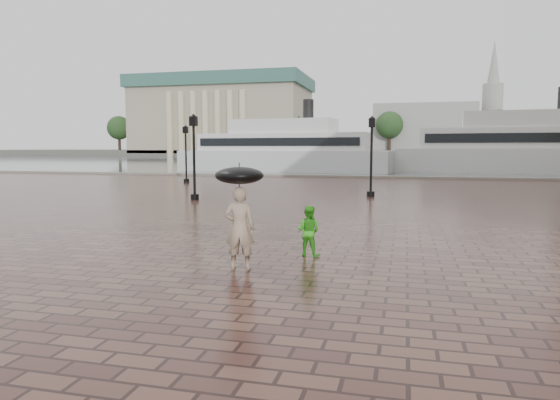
% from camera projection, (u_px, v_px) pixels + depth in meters
% --- Properties ---
extents(ground, '(300.00, 300.00, 0.00)m').
position_uv_depth(ground, '(242.00, 237.00, 15.52)').
color(ground, '#361C18').
rests_on(ground, ground).
extents(harbour_water, '(240.00, 240.00, 0.00)m').
position_uv_depth(harbour_water, '(382.00, 161.00, 104.26)').
color(harbour_water, '#404B4E').
rests_on(harbour_water, ground).
extents(quay_edge, '(80.00, 0.60, 0.30)m').
position_uv_depth(quay_edge, '(351.00, 178.00, 46.39)').
color(quay_edge, slate).
rests_on(quay_edge, ground).
extents(far_shore, '(300.00, 60.00, 2.00)m').
position_uv_depth(far_shore, '(391.00, 153.00, 169.74)').
color(far_shore, '#4C4C47').
rests_on(far_shore, ground).
extents(museum, '(57.00, 32.50, 26.00)m').
position_uv_depth(museum, '(223.00, 114.00, 166.89)').
color(museum, gray).
rests_on(museum, ground).
extents(distant_skyline, '(102.50, 22.00, 33.00)m').
position_uv_depth(distant_skyline, '(557.00, 125.00, 147.54)').
color(distant_skyline, gray).
rests_on(distant_skyline, ground).
extents(far_trees, '(188.00, 8.00, 13.50)m').
position_uv_depth(far_trees, '(390.00, 125.00, 147.64)').
color(far_trees, '#2D2119').
rests_on(far_trees, ground).
extents(street_lamps, '(15.44, 12.44, 4.40)m').
position_uv_depth(street_lamps, '(244.00, 155.00, 31.28)').
color(street_lamps, black).
rests_on(street_lamps, ground).
extents(adult_pedestrian, '(0.75, 0.55, 1.90)m').
position_uv_depth(adult_pedestrian, '(240.00, 228.00, 11.30)').
color(adult_pedestrian, tan).
rests_on(adult_pedestrian, ground).
extents(child_pedestrian, '(0.71, 0.60, 1.29)m').
position_uv_depth(child_pedestrian, '(308.00, 231.00, 12.71)').
color(child_pedestrian, green).
rests_on(child_pedestrian, ground).
extents(ferry_near, '(25.66, 8.73, 8.25)m').
position_uv_depth(ferry_near, '(284.00, 150.00, 58.51)').
color(ferry_near, silver).
rests_on(ferry_near, ground).
extents(ferry_far, '(28.40, 9.09, 9.16)m').
position_uv_depth(ferry_far, '(527.00, 148.00, 54.22)').
color(ferry_far, silver).
rests_on(ferry_far, ground).
extents(umbrella, '(1.10, 1.10, 1.20)m').
position_uv_depth(umbrella, '(239.00, 176.00, 11.17)').
color(umbrella, black).
rests_on(umbrella, ground).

